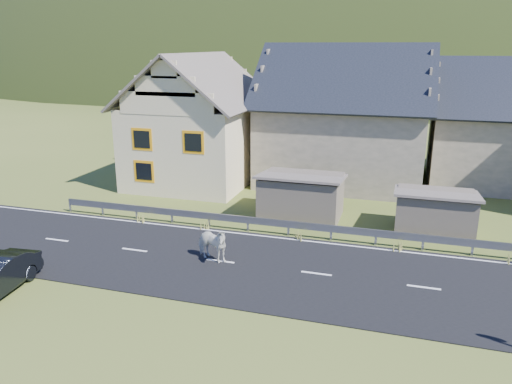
% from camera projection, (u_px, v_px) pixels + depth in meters
% --- Properties ---
extents(ground, '(160.00, 160.00, 0.00)m').
position_uv_depth(ground, '(316.00, 274.00, 19.47)').
color(ground, '#364818').
rests_on(ground, ground).
extents(road, '(60.00, 7.00, 0.04)m').
position_uv_depth(road, '(316.00, 274.00, 19.47)').
color(road, black).
rests_on(road, ground).
extents(lane_markings, '(60.00, 6.60, 0.01)m').
position_uv_depth(lane_markings, '(316.00, 273.00, 19.46)').
color(lane_markings, silver).
rests_on(lane_markings, road).
extents(guardrail, '(28.10, 0.09, 0.75)m').
position_uv_depth(guardrail, '(331.00, 229.00, 22.69)').
color(guardrail, '#93969B').
rests_on(guardrail, ground).
extents(shed_left, '(4.30, 3.30, 2.40)m').
position_uv_depth(shed_left, '(301.00, 197.00, 25.68)').
color(shed_left, '#6C6152').
rests_on(shed_left, ground).
extents(shed_right, '(3.80, 2.90, 2.20)m').
position_uv_depth(shed_right, '(435.00, 213.00, 23.44)').
color(shed_right, '#6C6152').
rests_on(shed_right, ground).
extents(house_cream, '(7.80, 9.80, 8.30)m').
position_uv_depth(house_cream, '(198.00, 114.00, 32.03)').
color(house_cream, beige).
rests_on(house_cream, ground).
extents(house_stone_a, '(10.80, 9.80, 8.90)m').
position_uv_depth(house_stone_a, '(345.00, 109.00, 32.20)').
color(house_stone_a, tan).
rests_on(house_stone_a, ground).
extents(house_stone_b, '(9.80, 8.80, 8.10)m').
position_uv_depth(house_stone_b, '(509.00, 117.00, 31.36)').
color(house_stone_b, tan).
rests_on(house_stone_b, ground).
extents(mountain, '(440.00, 280.00, 260.00)m').
position_uv_depth(mountain, '(413.00, 123.00, 188.89)').
color(mountain, '#1C310F').
rests_on(mountain, ground).
extents(conifer_patch, '(76.00, 50.00, 28.00)m').
position_uv_depth(conifer_patch, '(188.00, 55.00, 134.02)').
color(conifer_patch, black).
rests_on(conifer_patch, ground).
extents(horse, '(1.35, 1.91, 1.48)m').
position_uv_depth(horse, '(211.00, 244.00, 20.43)').
color(horse, silver).
rests_on(horse, road).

